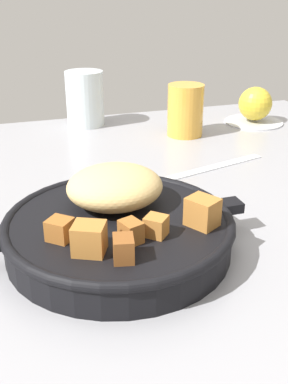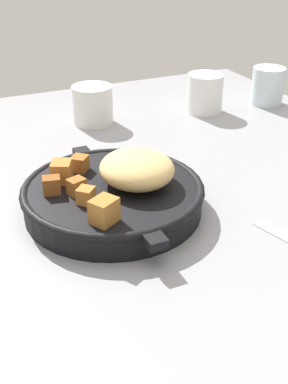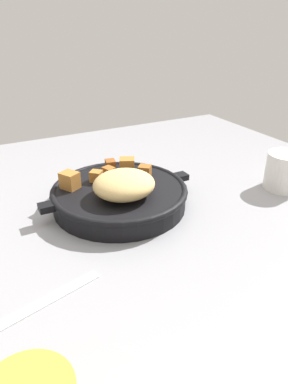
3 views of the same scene
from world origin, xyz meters
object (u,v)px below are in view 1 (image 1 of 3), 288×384
Objects in this scene: cast_iron_skillet at (119,224)px; juice_glass_amber at (185,110)px; butter_knife at (213,167)px; water_glass_tall at (85,99)px; red_apple at (255,104)px.

cast_iron_skillet is 3.05× the size of juice_glass_amber.
butter_knife is 18.58cm from juice_glass_amber.
water_glass_tall reaches higher than butter_knife.
water_glass_tall reaches higher than cast_iron_skillet.
butter_knife is 2.06× the size of juice_glass_amber.
red_apple is 0.63× the size of water_glass_tall.
juice_glass_amber is at bearing -37.22° from water_glass_tall.
juice_glass_amber is (23.23, 36.59, 2.01)cm from cast_iron_skillet.
cast_iron_skillet is at bearing -97.25° from water_glass_tall.
juice_glass_amber reaches higher than butter_knife.
juice_glass_amber reaches higher than red_apple.
cast_iron_skillet is 4.30× the size of red_apple.
red_apple is 0.71× the size of juice_glass_amber.
red_apple reaches higher than butter_knife.
juice_glass_amber is 21.28cm from water_glass_tall.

